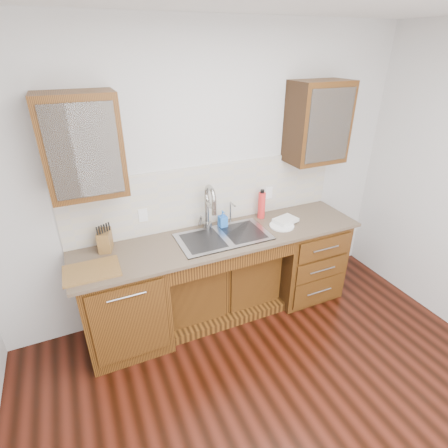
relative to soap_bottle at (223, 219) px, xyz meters
name	(u,v)px	position (x,y,z in m)	size (l,w,h in m)	color
ground	(304,442)	(-0.07, -1.60, -1.04)	(4.00, 3.50, 0.10)	#3E140B
wall_back	(207,178)	(-0.07, 0.20, 0.36)	(4.00, 0.10, 2.70)	silver
base_cabinet_left	(124,303)	(-1.02, -0.16, -0.55)	(0.70, 0.62, 0.88)	#593014
base_cabinet_center	(219,280)	(-0.07, -0.07, -0.64)	(1.20, 0.44, 0.70)	#593014
base_cabinet_right	(302,256)	(0.88, -0.16, -0.55)	(0.70, 0.62, 0.88)	#593014
countertop	(223,238)	(-0.07, -0.17, -0.10)	(2.70, 0.65, 0.03)	#84705B
backsplash	(210,195)	(-0.07, 0.14, 0.21)	(2.70, 0.02, 0.59)	beige
sink	(224,245)	(-0.07, -0.19, -0.17)	(0.84, 0.46, 0.19)	#9E9EA5
faucet	(207,209)	(-0.14, 0.04, 0.12)	(0.04, 0.04, 0.40)	#999993
filter_tap	(230,212)	(0.11, 0.05, 0.04)	(0.02, 0.02, 0.24)	#999993
upper_cabinet_left	(82,146)	(-1.12, -0.02, 0.83)	(0.55, 0.34, 0.75)	#593014
upper_cabinet_right	(318,123)	(0.98, -0.02, 0.83)	(0.55, 0.34, 0.75)	#593014
outlet_left	(143,215)	(-0.72, 0.13, 0.13)	(0.08, 0.01, 0.12)	white
outlet_right	(269,193)	(0.58, 0.13, 0.13)	(0.08, 0.01, 0.12)	white
soap_bottle	(223,219)	(0.00, 0.00, 0.00)	(0.08, 0.08, 0.17)	blue
water_bottle	(262,205)	(0.44, 0.03, 0.05)	(0.07, 0.07, 0.27)	red
plate	(282,226)	(0.53, -0.22, -0.08)	(0.24, 0.24, 0.01)	white
dish_towel	(286,220)	(0.60, -0.18, -0.05)	(0.22, 0.16, 0.04)	white
knife_block	(105,240)	(-1.08, 0.02, 0.01)	(0.10, 0.16, 0.18)	olive
cutting_board	(92,271)	(-1.23, -0.27, -0.08)	(0.42, 0.30, 0.02)	olive
cup_left_a	(78,153)	(-1.16, -0.02, 0.78)	(0.13, 0.13, 0.10)	white
cup_left_b	(92,153)	(-1.07, -0.02, 0.77)	(0.09, 0.09, 0.08)	white
cup_right_a	(313,128)	(0.93, -0.02, 0.78)	(0.13, 0.13, 0.10)	white
cup_right_b	(326,127)	(1.09, -0.02, 0.78)	(0.10, 0.10, 0.10)	white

